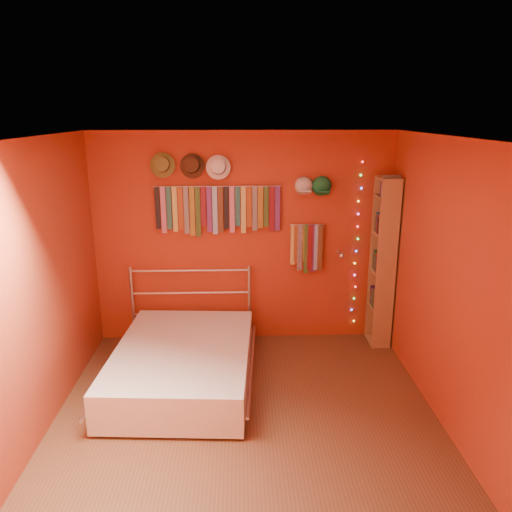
{
  "coord_description": "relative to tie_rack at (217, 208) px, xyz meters",
  "views": [
    {
      "loc": [
        -0.04,
        -3.96,
        2.69
      ],
      "look_at": [
        0.12,
        0.9,
        1.29
      ],
      "focal_mm": 35.0,
      "sensor_mm": 36.0,
      "label": 1
    }
  ],
  "objects": [
    {
      "name": "fedora_white",
      "position": [
        0.02,
        -0.03,
        0.47
      ],
      "size": [
        0.28,
        0.15,
        0.27
      ],
      "rotation": [
        1.36,
        0.0,
        0.0
      ],
      "color": "white",
      "rests_on": "back_wall"
    },
    {
      "name": "cap_green",
      "position": [
        1.19,
        0.01,
        0.24
      ],
      "size": [
        0.2,
        0.25,
        0.2
      ],
      "color": "#1A753A",
      "rests_on": "back_wall"
    },
    {
      "name": "fedora_brown",
      "position": [
        -0.27,
        -0.03,
        0.48
      ],
      "size": [
        0.28,
        0.15,
        0.27
      ],
      "rotation": [
        1.36,
        0.0,
        0.0
      ],
      "color": "#402717",
      "rests_on": "back_wall"
    },
    {
      "name": "tie_rack",
      "position": [
        0.0,
        0.0,
        0.0
      ],
      "size": [
        1.45,
        0.03,
        0.59
      ],
      "color": "silver",
      "rests_on": "back_wall"
    },
    {
      "name": "cap_white",
      "position": [
        0.99,
        0.01,
        0.25
      ],
      "size": [
        0.19,
        0.24,
        0.19
      ],
      "color": "silver",
      "rests_on": "back_wall"
    },
    {
      "name": "ceiling",
      "position": [
        0.3,
        -1.69,
        0.86
      ],
      "size": [
        3.5,
        3.5,
        0.02
      ],
      "primitive_type": "cube",
      "color": "white",
      "rests_on": "back_wall"
    },
    {
      "name": "bed",
      "position": [
        -0.34,
        -1.03,
        -1.41
      ],
      "size": [
        1.54,
        2.0,
        0.95
      ],
      "rotation": [
        0.0,
        0.0,
        -0.06
      ],
      "color": "silver",
      "rests_on": "ground"
    },
    {
      "name": "small_tie_rack",
      "position": [
        1.05,
        -0.0,
        -0.46
      ],
      "size": [
        0.4,
        0.03,
        0.6
      ],
      "color": "silver",
      "rests_on": "back_wall"
    },
    {
      "name": "left_wall",
      "position": [
        -1.45,
        -1.69,
        -0.39
      ],
      "size": [
        0.02,
        3.5,
        2.5
      ],
      "primitive_type": "cube",
      "color": "#9D3219",
      "rests_on": "ground"
    },
    {
      "name": "fedora_olive",
      "position": [
        -0.6,
        -0.03,
        0.5
      ],
      "size": [
        0.28,
        0.15,
        0.28
      ],
      "rotation": [
        1.36,
        0.0,
        0.0
      ],
      "color": "olive",
      "rests_on": "back_wall"
    },
    {
      "name": "bookshelf",
      "position": [
        1.96,
        -0.16,
        -0.62
      ],
      "size": [
        0.25,
        0.34,
        2.0
      ],
      "color": "#AD844E",
      "rests_on": "ground"
    },
    {
      "name": "right_wall",
      "position": [
        2.05,
        -1.69,
        -0.39
      ],
      "size": [
        0.02,
        3.5,
        2.5
      ],
      "primitive_type": "cube",
      "color": "#9D3219",
      "rests_on": "ground"
    },
    {
      "name": "back_wall",
      "position": [
        0.3,
        0.06,
        -0.39
      ],
      "size": [
        3.5,
        0.02,
        2.5
      ],
      "primitive_type": "cube",
      "color": "#9D3219",
      "rests_on": "ground"
    },
    {
      "name": "reading_lamp",
      "position": [
        1.42,
        -0.15,
        -0.53
      ],
      "size": [
        0.06,
        0.27,
        0.08
      ],
      "color": "silver",
      "rests_on": "back_wall"
    },
    {
      "name": "fairy_lights",
      "position": [
        1.64,
        0.02,
        -0.46
      ],
      "size": [
        0.06,
        0.02,
        1.97
      ],
      "color": "#FF3333",
      "rests_on": "back_wall"
    },
    {
      "name": "ground",
      "position": [
        0.3,
        -1.69,
        -1.64
      ],
      "size": [
        3.5,
        3.5,
        0.0
      ],
      "primitive_type": "plane",
      "color": "brown",
      "rests_on": "ground"
    }
  ]
}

